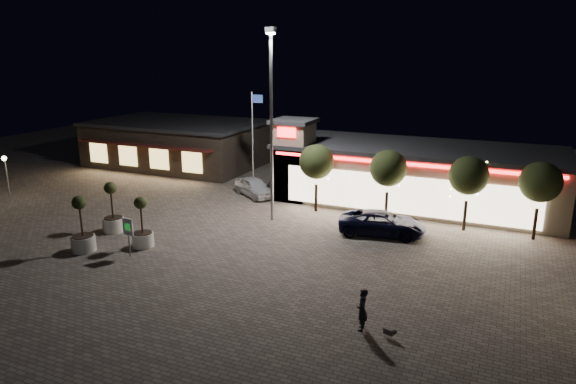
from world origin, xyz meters
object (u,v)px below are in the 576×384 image
at_px(white_sedan, 254,187).
at_px(planter_mid, 83,234).
at_px(pickup_truck, 382,223).
at_px(planter_left, 113,216).
at_px(valet_sign, 128,230).
at_px(pedestrian, 362,310).

bearing_deg(white_sedan, planter_mid, -160.18).
relative_size(pickup_truck, planter_mid, 1.62).
bearing_deg(planter_mid, planter_left, 102.60).
height_order(pickup_truck, white_sedan, pickup_truck).
height_order(pickup_truck, valet_sign, valet_sign).
relative_size(planter_mid, valet_sign, 1.48).
height_order(pedestrian, planter_mid, planter_mid).
height_order(white_sedan, planter_mid, planter_mid).
height_order(pickup_truck, planter_mid, planter_mid).
xyz_separation_m(planter_mid, valet_sign, (2.93, 0.42, 0.54)).
bearing_deg(white_sedan, valet_sign, -148.60).
bearing_deg(pedestrian, planter_mid, -106.17).
relative_size(planter_left, planter_mid, 0.99).
relative_size(white_sedan, planter_left, 1.32).
bearing_deg(planter_mid, pedestrian, -6.52).
xyz_separation_m(white_sedan, planter_mid, (-3.62, -14.03, 0.28)).
xyz_separation_m(white_sedan, planter_left, (-4.35, -10.79, 0.27)).
distance_m(pickup_truck, planter_left, 16.75).
bearing_deg(planter_left, pickup_truck, 21.87).
bearing_deg(valet_sign, planter_left, 142.29).
bearing_deg(planter_left, valet_sign, -37.71).
bearing_deg(pedestrian, valet_sign, -109.21).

